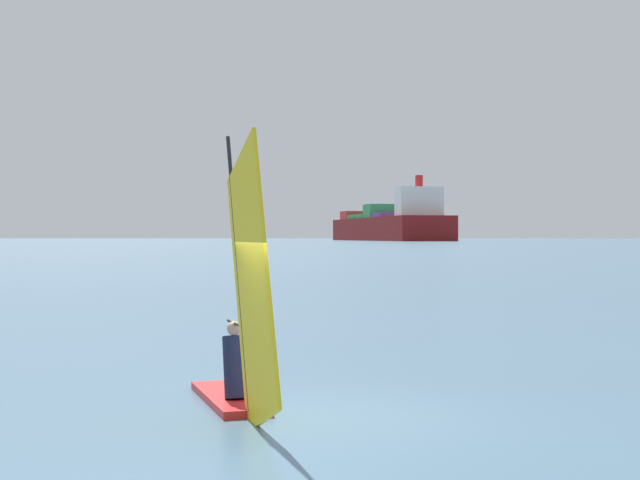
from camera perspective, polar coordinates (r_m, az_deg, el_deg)
name	(u,v)px	position (r m, az deg, el deg)	size (l,w,h in m)	color
ground_plane	(314,417)	(12.89, -0.39, -11.33)	(4000.00, 4000.00, 0.00)	#476B84
windsurfer	(241,335)	(13.18, -5.12, -6.12)	(1.91, 4.26, 4.36)	red
cargo_ship	(388,226)	(511.25, 4.40, 0.92)	(67.37, 143.52, 34.02)	maroon
channel_buoy	(252,256)	(73.92, -4.40, -1.05)	(1.25, 1.25, 2.03)	#19994C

